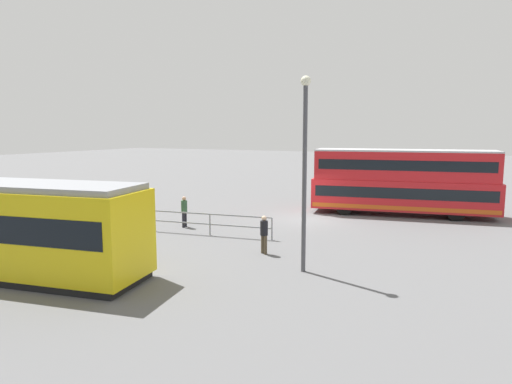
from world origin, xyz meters
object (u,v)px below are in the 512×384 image
info_sign (137,197)px  double_decker_bus (402,182)px  pedestrian_crossing (264,232)px  pedestrian_near_railing (184,210)px  street_lamp (305,160)px

info_sign → double_decker_bus: bearing=-141.8°
info_sign → pedestrian_crossing: bearing=166.2°
double_decker_bus → pedestrian_crossing: double_decker_bus is taller
pedestrian_near_railing → pedestrian_crossing: (-6.01, 2.93, -0.02)m
pedestrian_crossing → info_sign: 8.71m
pedestrian_crossing → info_sign: info_sign is taller
street_lamp → double_decker_bus: bearing=-96.4°
info_sign → street_lamp: 11.58m
info_sign → street_lamp: bearing=161.4°
pedestrian_crossing → info_sign: (8.43, -2.08, 0.66)m
street_lamp → pedestrian_near_railing: bearing=-28.3°
pedestrian_crossing → info_sign: bearing=-13.8°
pedestrian_near_railing → pedestrian_crossing: size_ratio=1.02×
double_decker_bus → pedestrian_near_railing: double_decker_bus is taller
pedestrian_near_railing → street_lamp: size_ratio=0.24×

